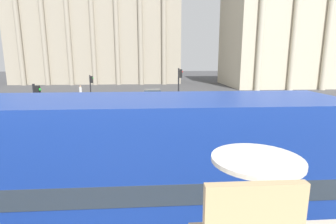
# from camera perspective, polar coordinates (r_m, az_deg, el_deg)

# --- Properties ---
(double_decker_bus) EXTENTS (10.60, 2.63, 4.12)m
(double_decker_bus) POSITION_cam_1_polar(r_m,az_deg,el_deg) (6.51, -11.87, -13.34)
(double_decker_bus) COLOR black
(double_decker_bus) RESTS_ON ground_plane
(cafe_dining_table) EXTENTS (0.60, 0.60, 0.73)m
(cafe_dining_table) POSITION_cam_1_polar(r_m,az_deg,el_deg) (1.92, 18.43, -14.83)
(cafe_dining_table) COLOR #2D2D30
(cafe_dining_table) RESTS_ON cafe_floor_slab
(plaza_building_left) EXTENTS (33.23, 12.04, 22.55)m
(plaza_building_left) POSITION_cam_1_polar(r_m,az_deg,el_deg) (57.46, -14.98, 17.58)
(plaza_building_left) COLOR #A39984
(plaza_building_left) RESTS_ON ground_plane
(plaza_building_right) EXTENTS (27.12, 15.06, 18.51)m
(plaza_building_right) POSITION_cam_1_polar(r_m,az_deg,el_deg) (54.68, 27.09, 14.93)
(plaza_building_right) COLOR beige
(plaza_building_right) RESTS_ON ground_plane
(traffic_light_near) EXTENTS (0.42, 0.24, 3.73)m
(traffic_light_near) POSITION_cam_1_polar(r_m,az_deg,el_deg) (15.08, -26.56, 0.63)
(traffic_light_near) COLOR black
(traffic_light_near) RESTS_ON ground_plane
(traffic_light_mid) EXTENTS (0.42, 0.24, 4.18)m
(traffic_light_mid) POSITION_cam_1_polar(r_m,az_deg,el_deg) (22.04, 2.50, 5.71)
(traffic_light_mid) COLOR black
(traffic_light_mid) RESTS_ON ground_plane
(traffic_light_far) EXTENTS (0.42, 0.24, 3.30)m
(traffic_light_far) POSITION_cam_1_polar(r_m,az_deg,el_deg) (28.06, -16.38, 5.43)
(traffic_light_far) COLOR black
(traffic_light_far) RESTS_ON ground_plane
(car_maroon) EXTENTS (4.20, 1.93, 1.35)m
(car_maroon) POSITION_cam_1_polar(r_m,az_deg,el_deg) (31.16, -3.13, 3.74)
(car_maroon) COLOR black
(car_maroon) RESTS_ON ground_plane
(car_white) EXTENTS (4.20, 1.93, 1.35)m
(car_white) POSITION_cam_1_polar(r_m,az_deg,el_deg) (25.41, -9.86, 1.76)
(car_white) COLOR black
(car_white) RESTS_ON ground_plane
(pedestrian_red) EXTENTS (0.32, 0.32, 1.59)m
(pedestrian_red) POSITION_cam_1_polar(r_m,az_deg,el_deg) (16.15, 29.24, -4.57)
(pedestrian_red) COLOR #282B33
(pedestrian_red) RESTS_ON ground_plane
(pedestrian_white) EXTENTS (0.32, 0.32, 1.64)m
(pedestrian_white) POSITION_cam_1_polar(r_m,az_deg,el_deg) (34.57, -18.48, 4.34)
(pedestrian_white) COLOR #282B33
(pedestrian_white) RESTS_ON ground_plane
(pedestrian_grey) EXTENTS (0.32, 0.32, 1.68)m
(pedestrian_grey) POSITION_cam_1_polar(r_m,az_deg,el_deg) (21.95, -7.35, 0.99)
(pedestrian_grey) COLOR #282B33
(pedestrian_grey) RESTS_ON ground_plane
(pedestrian_olive) EXTENTS (0.32, 0.32, 1.83)m
(pedestrian_olive) POSITION_cam_1_polar(r_m,az_deg,el_deg) (20.99, -31.67, -0.92)
(pedestrian_olive) COLOR #282B33
(pedestrian_olive) RESTS_ON ground_plane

